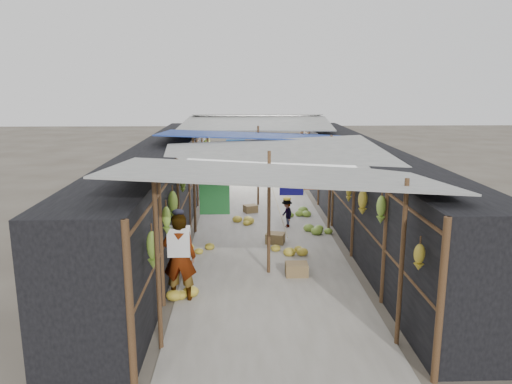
{
  "coord_description": "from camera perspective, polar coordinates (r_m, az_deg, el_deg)",
  "views": [
    {
      "loc": [
        -0.59,
        -6.92,
        3.93
      ],
      "look_at": [
        -0.19,
        5.32,
        1.25
      ],
      "focal_mm": 35.0,
      "sensor_mm": 36.0,
      "label": 1
    }
  ],
  "objects": [
    {
      "name": "vendor_seated",
      "position": [
        13.81,
        3.54,
        -2.46
      ],
      "size": [
        0.43,
        0.58,
        0.81
      ],
      "primitive_type": "imported",
      "rotation": [
        0.0,
        0.0,
        -1.3
      ],
      "color": "#534D48",
      "rests_on": "ground"
    },
    {
      "name": "black_basin",
      "position": [
        18.37,
        3.85,
        0.26
      ],
      "size": [
        0.6,
        0.6,
        0.18
      ],
      "primitive_type": "cylinder",
      "color": "black",
      "rests_on": "ground"
    },
    {
      "name": "hanging_bananas",
      "position": [
        13.76,
        0.05,
        2.73
      ],
      "size": [
        3.96,
        13.9,
        0.82
      ],
      "color": "olive",
      "rests_on": "ground"
    },
    {
      "name": "crate_mid",
      "position": [
        10.51,
        4.66,
        -8.84
      ],
      "size": [
        0.46,
        0.37,
        0.28
      ],
      "primitive_type": "cube",
      "rotation": [
        0.0,
        0.0,
        -0.01
      ],
      "color": "olive",
      "rests_on": "ground"
    },
    {
      "name": "crate_near",
      "position": [
        12.51,
        2.22,
        -5.32
      ],
      "size": [
        0.53,
        0.46,
        0.27
      ],
      "primitive_type": "cube",
      "rotation": [
        0.0,
        0.0,
        -0.26
      ],
      "color": "olive",
      "rests_on": "ground"
    },
    {
      "name": "market_canopy",
      "position": [
        13.84,
        0.69,
        6.03
      ],
      "size": [
        5.62,
        15.2,
        2.77
      ],
      "color": "brown",
      "rests_on": "ground"
    },
    {
      "name": "vendor_elderly",
      "position": [
        9.24,
        -8.74,
        -7.37
      ],
      "size": [
        0.62,
        0.42,
        1.67
      ],
      "primitive_type": "imported",
      "rotation": [
        0.0,
        0.0,
        3.1
      ],
      "color": "white",
      "rests_on": "ground"
    },
    {
      "name": "stall_right",
      "position": [
        14.09,
        11.67,
        0.71
      ],
      "size": [
        1.4,
        15.0,
        2.3
      ],
      "primitive_type": "cube",
      "color": "black",
      "rests_on": "ground"
    },
    {
      "name": "shopper_blue",
      "position": [
        16.0,
        -3.75,
        0.68
      ],
      "size": [
        0.86,
        0.81,
        1.4
      ],
      "primitive_type": "imported",
      "rotation": [
        0.0,
        0.0,
        0.56
      ],
      "color": "navy",
      "rests_on": "ground"
    },
    {
      "name": "aisle_slab",
      "position": [
        13.99,
        0.62,
        -3.92
      ],
      "size": [
        3.6,
        16.0,
        0.02
      ],
      "primitive_type": "cube",
      "color": "#9E998E",
      "rests_on": "ground"
    },
    {
      "name": "floor_bananas",
      "position": [
        14.41,
        0.29,
        -2.79
      ],
      "size": [
        3.7,
        9.62,
        0.36
      ],
      "color": "olive",
      "rests_on": "ground"
    },
    {
      "name": "crate_back",
      "position": [
        15.41,
        -0.63,
        -1.95
      ],
      "size": [
        0.48,
        0.44,
        0.25
      ],
      "primitive_type": "cube",
      "rotation": [
        0.0,
        0.0,
        0.37
      ],
      "color": "olive",
      "rests_on": "ground"
    },
    {
      "name": "ground",
      "position": [
        7.98,
        2.73,
        -17.19
      ],
      "size": [
        80.0,
        80.0,
        0.0
      ],
      "primitive_type": "plane",
      "color": "#6B6356",
      "rests_on": "ground"
    },
    {
      "name": "stall_left",
      "position": [
        13.86,
        -10.59,
        0.57
      ],
      "size": [
        1.4,
        15.0,
        2.3
      ],
      "primitive_type": "cube",
      "color": "black",
      "rests_on": "ground"
    }
  ]
}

